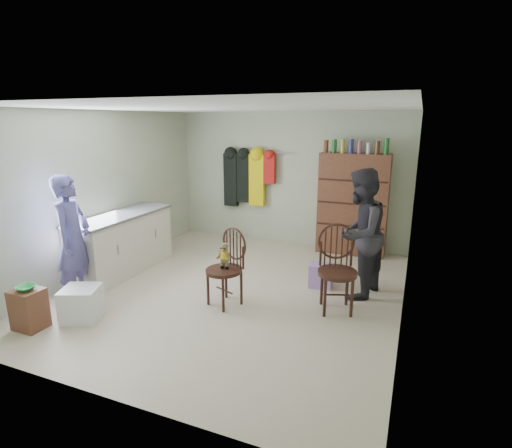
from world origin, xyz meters
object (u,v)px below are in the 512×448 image
at_px(chair_front, 227,263).
at_px(counter, 122,243).
at_px(chair_far, 337,265).
at_px(dresser, 353,204).

bearing_deg(chair_front, counter, -168.99).
distance_m(counter, chair_front, 2.09).
height_order(counter, chair_far, chair_far).
distance_m(counter, dresser, 3.96).
height_order(counter, dresser, dresser).
distance_m(chair_front, dresser, 2.97).
height_order(counter, chair_front, chair_front).
bearing_deg(dresser, chair_far, -85.29).
relative_size(counter, chair_front, 1.82).
bearing_deg(chair_far, counter, 159.79).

